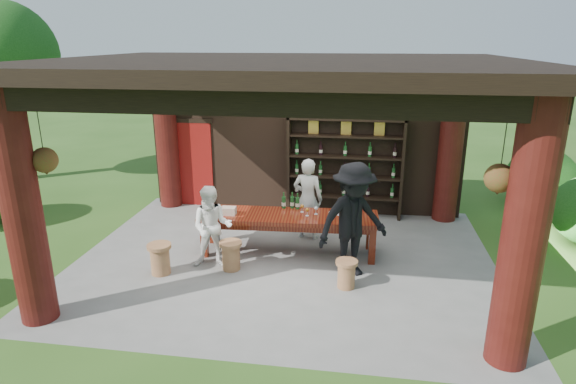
# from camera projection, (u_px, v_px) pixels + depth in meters

# --- Properties ---
(ground) EXTENTS (90.00, 90.00, 0.00)m
(ground) POSITION_uv_depth(u_px,v_px,m) (285.00, 259.00, 8.69)
(ground) COLOR #2D5119
(ground) RESTS_ON ground
(pavilion) EXTENTS (7.50, 6.00, 3.60)m
(pavilion) POSITION_uv_depth(u_px,v_px,m) (288.00, 138.00, 8.44)
(pavilion) COLOR slate
(pavilion) RESTS_ON ground
(wine_shelf) EXTENTS (2.51, 0.38, 2.21)m
(wine_shelf) POSITION_uv_depth(u_px,v_px,m) (345.00, 167.00, 10.52)
(wine_shelf) COLOR black
(wine_shelf) RESTS_ON ground
(tasting_table) EXTENTS (3.29, 1.01, 0.75)m
(tasting_table) POSITION_uv_depth(u_px,v_px,m) (289.00, 221.00, 8.78)
(tasting_table) COLOR #53130B
(tasting_table) RESTS_ON ground
(stool_near_left) EXTENTS (0.39, 0.39, 0.51)m
(stool_near_left) POSITION_uv_depth(u_px,v_px,m) (231.00, 255.00, 8.24)
(stool_near_left) COLOR #925B3A
(stool_near_left) RESTS_ON ground
(stool_near_right) EXTENTS (0.35, 0.35, 0.46)m
(stool_near_right) POSITION_uv_depth(u_px,v_px,m) (346.00, 273.00, 7.64)
(stool_near_right) COLOR #925B3A
(stool_near_right) RESTS_ON ground
(stool_far_left) EXTENTS (0.41, 0.41, 0.53)m
(stool_far_left) POSITION_uv_depth(u_px,v_px,m) (160.00, 258.00, 8.08)
(stool_far_left) COLOR #925B3A
(stool_far_left) RESTS_ON ground
(host) EXTENTS (0.65, 0.48, 1.62)m
(host) POSITION_uv_depth(u_px,v_px,m) (308.00, 199.00, 9.40)
(host) COLOR beige
(host) RESTS_ON ground
(guest_woman) EXTENTS (0.78, 0.65, 1.45)m
(guest_woman) POSITION_uv_depth(u_px,v_px,m) (212.00, 227.00, 8.23)
(guest_woman) COLOR white
(guest_woman) RESTS_ON ground
(guest_man) EXTENTS (1.45, 1.29, 1.95)m
(guest_man) POSITION_uv_depth(u_px,v_px,m) (353.00, 221.00, 7.84)
(guest_man) COLOR black
(guest_man) RESTS_ON ground
(table_bottles) EXTENTS (0.34, 0.12, 0.31)m
(table_bottles) POSITION_uv_depth(u_px,v_px,m) (291.00, 200.00, 9.02)
(table_bottles) COLOR #194C1E
(table_bottles) RESTS_ON tasting_table
(table_glasses) EXTENTS (0.95, 0.33, 0.15)m
(table_glasses) POSITION_uv_depth(u_px,v_px,m) (324.00, 212.00, 8.67)
(table_glasses) COLOR silver
(table_glasses) RESTS_ON tasting_table
(napkin_basket) EXTENTS (0.27, 0.19, 0.14)m
(napkin_basket) POSITION_uv_depth(u_px,v_px,m) (229.00, 211.00, 8.73)
(napkin_basket) COLOR #BF6672
(napkin_basket) RESTS_ON tasting_table
(shrubs) EXTENTS (20.49, 8.19, 1.36)m
(shrubs) POSITION_uv_depth(u_px,v_px,m) (473.00, 229.00, 8.58)
(shrubs) COLOR #194C14
(shrubs) RESTS_ON ground
(trees) EXTENTS (21.08, 8.93, 4.80)m
(trees) POSITION_uv_depth(u_px,v_px,m) (486.00, 63.00, 8.81)
(trees) COLOR #3F2819
(trees) RESTS_ON ground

